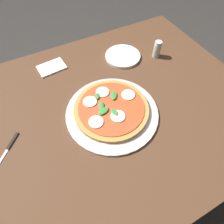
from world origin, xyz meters
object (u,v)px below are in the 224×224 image
at_px(plate_white, 123,56).
at_px(napkin, 52,67).
at_px(dining_table, 115,116).
at_px(serving_tray, 112,113).
at_px(knife, 8,149).
at_px(pizza, 111,108).
at_px(pepper_shaker, 157,49).

distance_m(plate_white, napkin, 0.36).
height_order(dining_table, serving_tray, serving_tray).
distance_m(dining_table, knife, 0.46).
bearing_deg(serving_tray, pizza, 84.84).
height_order(pizza, knife, pizza).
height_order(plate_white, napkin, plate_white).
xyz_separation_m(plate_white, pepper_shaker, (0.16, -0.07, 0.04)).
xyz_separation_m(plate_white, knife, (-0.63, -0.25, -0.00)).
relative_size(dining_table, napkin, 9.35).
relative_size(dining_table, pepper_shaker, 14.14).
relative_size(dining_table, knife, 8.27).
bearing_deg(plate_white, knife, -157.91).
distance_m(dining_table, serving_tray, 0.12).
xyz_separation_m(dining_table, pepper_shaker, (0.34, 0.18, 0.14)).
relative_size(dining_table, pizza, 3.99).
bearing_deg(pepper_shaker, dining_table, -151.86).
bearing_deg(knife, serving_tray, -4.82).
bearing_deg(knife, pepper_shaker, 13.15).
height_order(dining_table, pepper_shaker, pepper_shaker).
relative_size(dining_table, plate_white, 6.70).
distance_m(plate_white, pepper_shaker, 0.18).
relative_size(pizza, pepper_shaker, 3.55).
height_order(pizza, napkin, pizza).
bearing_deg(serving_tray, plate_white, 53.53).
bearing_deg(napkin, plate_white, -14.75).
bearing_deg(pepper_shaker, serving_tray, -149.61).
relative_size(plate_white, napkin, 1.40).
height_order(serving_tray, knife, serving_tray).
distance_m(pizza, plate_white, 0.35).
xyz_separation_m(knife, pepper_shaker, (0.78, 0.18, 0.04)).
relative_size(pizza, plate_white, 1.68).
distance_m(napkin, pepper_shaker, 0.54).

